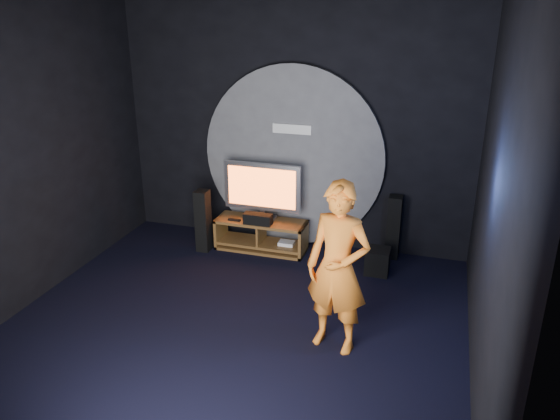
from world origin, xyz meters
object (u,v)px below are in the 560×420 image
object	(u,v)px
subwoofer	(377,261)
player	(338,268)
tower_speaker_right	(394,227)
media_console	(262,237)
tv	(262,189)
tower_speaker_left	(203,221)

from	to	relation	value
subwoofer	player	xyz separation A→B (m)	(-0.21, -1.75, 0.73)
player	tower_speaker_right	bearing A→B (deg)	93.67
tower_speaker_right	player	size ratio (longest dim) A/B	0.50
media_console	tv	size ratio (longest dim) A/B	1.17
tv	tower_speaker_right	distance (m)	1.90
subwoofer	player	world-z (taller)	player
tower_speaker_left	media_console	bearing A→B (deg)	18.41
tower_speaker_left	tower_speaker_right	world-z (taller)	same
media_console	subwoofer	world-z (taller)	media_console
tower_speaker_left	subwoofer	xyz separation A→B (m)	(2.48, 0.02, -0.28)
subwoofer	player	size ratio (longest dim) A/B	0.19
subwoofer	media_console	bearing A→B (deg)	171.96
tower_speaker_right	subwoofer	bearing A→B (deg)	-103.77
media_console	player	distance (m)	2.58
tower_speaker_left	subwoofer	bearing A→B (deg)	0.53
tower_speaker_left	tower_speaker_right	distance (m)	2.67
tower_speaker_right	media_console	bearing A→B (deg)	-170.67
subwoofer	tower_speaker_left	bearing A→B (deg)	-179.47
media_console	player	bearing A→B (deg)	-53.22
tower_speaker_left	subwoofer	world-z (taller)	tower_speaker_left
tv	tower_speaker_right	bearing A→B (deg)	7.24
tv	tower_speaker_left	xyz separation A→B (m)	(-0.78, -0.33, -0.45)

